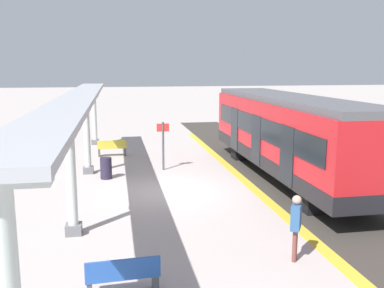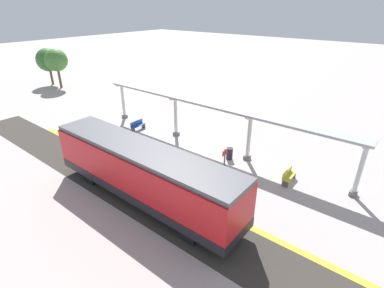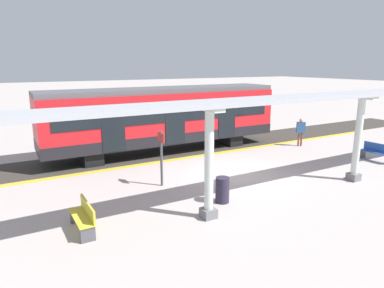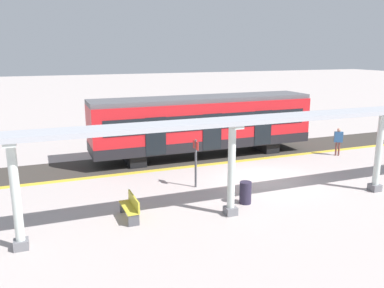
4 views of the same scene
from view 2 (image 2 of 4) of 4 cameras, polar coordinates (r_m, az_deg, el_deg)
ground_plane at (r=21.45m, az=-1.14°, el=-3.42°), size 176.00×176.00×0.00m
tactile_edge_strip at (r=19.38m, az=-7.49°, el=-7.17°), size 0.40×27.78×0.01m
trackbed at (r=18.42m, az=-11.52°, el=-9.48°), size 3.20×39.78×0.01m
train_near_carriage at (r=16.74m, az=-9.70°, el=-5.74°), size 2.65×12.86×3.48m
canopy_pillar_nearest at (r=19.55m, az=30.29°, el=-4.52°), size 1.10×0.44×3.49m
canopy_pillar_second at (r=21.32m, az=11.19°, el=1.21°), size 1.10×0.44×3.49m
canopy_pillar_third at (r=25.04m, az=-3.24°, el=5.47°), size 1.10×0.44×3.49m
canopy_pillar_fourth at (r=29.96m, az=-13.48°, el=8.27°), size 1.10×0.44×3.49m
canopy_beam at (r=22.29m, az=3.79°, el=7.74°), size 1.20×22.21×0.16m
bench_near_end at (r=27.09m, az=-10.71°, el=3.66°), size 1.52×0.53×0.86m
bench_mid_platform at (r=19.90m, az=18.52°, el=-5.98°), size 1.51×0.46×0.86m
trash_bin at (r=21.72m, az=7.43°, el=-1.90°), size 0.48×0.48×0.90m
platform_info_sign at (r=18.87m, az=6.44°, el=-3.39°), size 0.56×0.10×2.20m
passenger_waiting_near_edge at (r=23.91m, az=-16.69°, el=1.40°), size 0.42×0.52×1.64m
tree_left_background at (r=44.13m, az=-25.29°, el=14.75°), size 2.95×2.95×5.23m
tree_right_background at (r=46.59m, az=-26.59°, el=14.64°), size 3.18×3.18×5.06m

